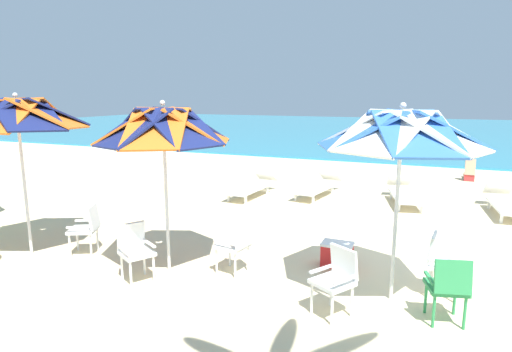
% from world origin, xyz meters
% --- Properties ---
extents(ground_plane, '(80.00, 80.00, 0.00)m').
position_xyz_m(ground_plane, '(0.00, 0.00, 0.00)').
color(ground_plane, beige).
extents(sea, '(80.00, 36.00, 0.10)m').
position_xyz_m(sea, '(0.00, 27.50, 0.05)').
color(sea, teal).
rests_on(sea, ground).
extents(surf_foam, '(80.00, 0.70, 0.01)m').
position_xyz_m(surf_foam, '(0.00, 9.20, 0.01)').
color(surf_foam, white).
rests_on(surf_foam, ground).
extents(beach_umbrella_0, '(2.16, 2.16, 2.66)m').
position_xyz_m(beach_umbrella_0, '(-0.32, -2.37, 2.29)').
color(beach_umbrella_0, silver).
rests_on(beach_umbrella_0, ground).
extents(plastic_chair_0, '(0.61, 0.62, 0.87)m').
position_xyz_m(plastic_chair_0, '(-0.94, -3.05, 0.50)').
color(plastic_chair_0, white).
rests_on(plastic_chair_0, ground).
extents(plastic_chair_1, '(0.54, 0.57, 0.87)m').
position_xyz_m(plastic_chair_1, '(0.35, -2.78, 0.50)').
color(plastic_chair_1, '#2D8C4C').
rests_on(plastic_chair_1, ground).
extents(plastic_chair_2, '(0.51, 0.49, 0.87)m').
position_xyz_m(plastic_chair_2, '(0.28, -1.98, 0.50)').
color(plastic_chair_2, white).
rests_on(plastic_chair_2, ground).
extents(beach_umbrella_1, '(2.08, 2.08, 2.67)m').
position_xyz_m(beach_umbrella_1, '(-3.68, -2.71, 2.26)').
color(beach_umbrella_1, silver).
rests_on(beach_umbrella_1, ground).
extents(plastic_chair_3, '(0.53, 0.51, 0.87)m').
position_xyz_m(plastic_chair_3, '(-2.64, -2.41, 0.50)').
color(plastic_chair_3, white).
rests_on(plastic_chair_3, ground).
extents(plastic_chair_4, '(0.62, 0.60, 0.87)m').
position_xyz_m(plastic_chair_4, '(-3.93, -3.21, 0.50)').
color(plastic_chair_4, white).
rests_on(plastic_chair_4, ground).
extents(beach_umbrella_2, '(2.26, 2.26, 2.79)m').
position_xyz_m(beach_umbrella_2, '(-6.34, -3.03, 2.41)').
color(beach_umbrella_2, silver).
rests_on(beach_umbrella_2, ground).
extents(plastic_chair_6, '(0.61, 0.59, 0.87)m').
position_xyz_m(plastic_chair_6, '(-5.39, -2.66, 0.50)').
color(plastic_chair_6, white).
rests_on(plastic_chair_6, ground).
extents(sun_lounger_0, '(0.80, 2.19, 0.62)m').
position_xyz_m(sun_lounger_0, '(1.77, 3.05, 0.28)').
color(sun_lounger_0, white).
rests_on(sun_lounger_0, ground).
extents(sun_lounger_1, '(1.09, 2.23, 0.62)m').
position_xyz_m(sun_lounger_1, '(-0.49, 3.19, 0.28)').
color(sun_lounger_1, white).
rests_on(sun_lounger_1, ground).
extents(sun_lounger_2, '(0.98, 2.22, 0.62)m').
position_xyz_m(sun_lounger_2, '(-2.76, 3.17, 0.28)').
color(sun_lounger_2, white).
rests_on(sun_lounger_2, ground).
extents(sun_lounger_3, '(0.80, 2.19, 0.62)m').
position_xyz_m(sun_lounger_3, '(-4.44, 2.45, 0.28)').
color(sun_lounger_3, white).
rests_on(sun_lounger_3, ground).
extents(cooler_box, '(0.50, 0.34, 0.40)m').
position_xyz_m(cooler_box, '(-1.24, -1.54, 0.20)').
color(cooler_box, red).
rests_on(cooler_box, ground).
extents(beachgoer_seated, '(0.30, 0.93, 0.92)m').
position_xyz_m(beachgoer_seated, '(1.29, 7.21, 0.29)').
color(beachgoer_seated, red).
rests_on(beachgoer_seated, ground).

